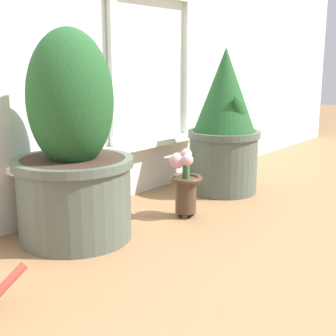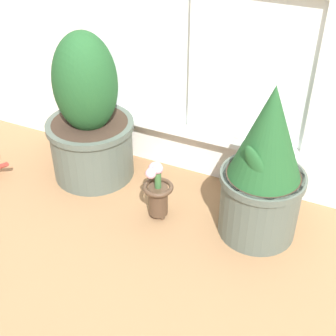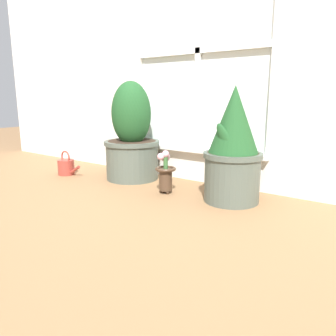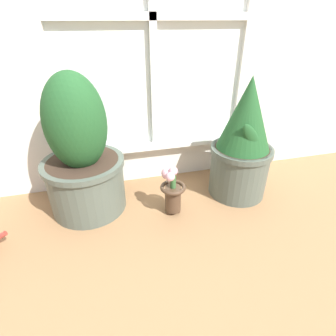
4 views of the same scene
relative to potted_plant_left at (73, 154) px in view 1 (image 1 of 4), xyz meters
The scene contains 4 objects.
ground_plane 0.59m from the potted_plant_left, 38.58° to the right, with size 10.00×10.00×0.00m, color olive.
potted_plant_left is the anchor object (origin of this frame).
potted_plant_right 0.80m from the potted_plant_left, ahead, with size 0.32×0.32×0.64m.
flower_vase 0.46m from the potted_plant_left, 20.48° to the right, with size 0.13×0.13×0.26m.
Camera 1 is at (-1.35, -0.85, 0.58)m, focal length 50.00 mm.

